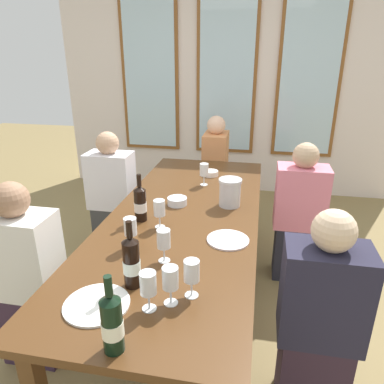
{
  "coord_description": "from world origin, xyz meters",
  "views": [
    {
      "loc": [
        0.45,
        -2.05,
        1.73
      ],
      "look_at": [
        0.0,
        0.27,
        0.79
      ],
      "focal_mm": 33.62,
      "sensor_mm": 36.0,
      "label": 1
    }
  ],
  "objects": [
    {
      "name": "back_wall_with_windows",
      "position": [
        0.0,
        2.48,
        1.45
      ],
      "size": [
        4.15,
        0.1,
        2.9
      ],
      "color": "silver",
      "rests_on": "ground"
    },
    {
      "name": "white_plate_0",
      "position": [
        0.31,
        -0.29,
        0.74
      ],
      "size": [
        0.24,
        0.24,
        0.01
      ],
      "primitive_type": "cylinder",
      "color": "white",
      "rests_on": "dining_table"
    },
    {
      "name": "seated_person_1",
      "position": [
        0.78,
        0.57,
        0.53
      ],
      "size": [
        0.38,
        0.24,
        1.11
      ],
      "color": "#21212C",
      "rests_on": "ground"
    },
    {
      "name": "wine_bottle_0",
      "position": [
        -0.01,
        -1.14,
        0.86
      ],
      "size": [
        0.08,
        0.08,
        0.31
      ],
      "color": "black",
      "rests_on": "dining_table"
    },
    {
      "name": "seated_person_2",
      "position": [
        -0.78,
        -0.57,
        0.53
      ],
      "size": [
        0.38,
        0.24,
        1.11
      ],
      "color": "#362436",
      "rests_on": "ground"
    },
    {
      "name": "dining_table",
      "position": [
        0.0,
        0.0,
        0.67
      ],
      "size": [
        0.95,
        2.45,
        0.74
      ],
      "color": "#513117",
      "rests_on": "ground"
    },
    {
      "name": "wine_glass_2",
      "position": [
        0.13,
        -0.87,
        0.86
      ],
      "size": [
        0.07,
        0.07,
        0.17
      ],
      "color": "white",
      "rests_on": "dining_table"
    },
    {
      "name": "wine_bottle_2",
      "position": [
        -0.25,
        -0.13,
        0.85
      ],
      "size": [
        0.08,
        0.08,
        0.3
      ],
      "color": "black",
      "rests_on": "dining_table"
    },
    {
      "name": "wine_glass_6",
      "position": [
        -0.1,
        -0.2,
        0.86
      ],
      "size": [
        0.07,
        0.07,
        0.17
      ],
      "color": "white",
      "rests_on": "dining_table"
    },
    {
      "name": "wine_glass_4",
      "position": [
        0.04,
        0.56,
        0.86
      ],
      "size": [
        0.07,
        0.07,
        0.17
      ],
      "color": "white",
      "rests_on": "dining_table"
    },
    {
      "name": "seated_person_4",
      "position": [
        0.0,
        1.58,
        0.53
      ],
      "size": [
        0.24,
        0.38,
        1.11
      ],
      "color": "#263A37",
      "rests_on": "ground"
    },
    {
      "name": "white_plate_1",
      "position": [
        -0.17,
        -0.94,
        0.74
      ],
      "size": [
        0.27,
        0.27,
        0.01
      ],
      "primitive_type": "cylinder",
      "color": "white",
      "rests_on": "dining_table"
    },
    {
      "name": "wine_glass_1",
      "position": [
        0.05,
        -0.92,
        0.86
      ],
      "size": [
        0.07,
        0.07,
        0.17
      ],
      "color": "white",
      "rests_on": "dining_table"
    },
    {
      "name": "tasting_bowl_0",
      "position": [
        -0.08,
        0.14,
        0.77
      ],
      "size": [
        0.13,
        0.13,
        0.05
      ],
      "primitive_type": "cylinder",
      "color": "white",
      "rests_on": "dining_table"
    },
    {
      "name": "seated_person_3",
      "position": [
        0.78,
        -0.61,
        0.53
      ],
      "size": [
        0.38,
        0.24,
        1.11
      ],
      "color": "#31212F",
      "rests_on": "ground"
    },
    {
      "name": "wine_glass_5",
      "position": [
        0.2,
        -0.8,
        0.86
      ],
      "size": [
        0.07,
        0.07,
        0.17
      ],
      "color": "white",
      "rests_on": "dining_table"
    },
    {
      "name": "seated_person_0",
      "position": [
        -0.78,
        0.65,
        0.53
      ],
      "size": [
        0.38,
        0.24,
        1.11
      ],
      "color": "#38393B",
      "rests_on": "ground"
    },
    {
      "name": "tasting_bowl_1",
      "position": [
        0.06,
        0.8,
        0.76
      ],
      "size": [
        0.13,
        0.13,
        0.04
      ],
      "primitive_type": "cylinder",
      "color": "white",
      "rests_on": "dining_table"
    },
    {
      "name": "ground_plane",
      "position": [
        0.0,
        0.0,
        0.0
      ],
      "size": [
        12.0,
        12.0,
        0.0
      ],
      "primitive_type": "plane",
      "color": "olive"
    },
    {
      "name": "metal_pitcher",
      "position": [
        0.27,
        0.2,
        0.84
      ],
      "size": [
        0.16,
        0.16,
        0.19
      ],
      "color": "silver",
      "rests_on": "dining_table"
    },
    {
      "name": "wine_glass_0",
      "position": [
        -0.19,
        -0.46,
        0.86
      ],
      "size": [
        0.07,
        0.07,
        0.17
      ],
      "color": "white",
      "rests_on": "dining_table"
    },
    {
      "name": "wine_glass_3",
      "position": [
        0.02,
        -0.56,
        0.86
      ],
      "size": [
        0.07,
        0.07,
        0.17
      ],
      "color": "white",
      "rests_on": "dining_table"
    },
    {
      "name": "wine_bottle_1",
      "position": [
        -0.07,
        -0.78,
        0.86
      ],
      "size": [
        0.08,
        0.08,
        0.32
      ],
      "color": "black",
      "rests_on": "dining_table"
    }
  ]
}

